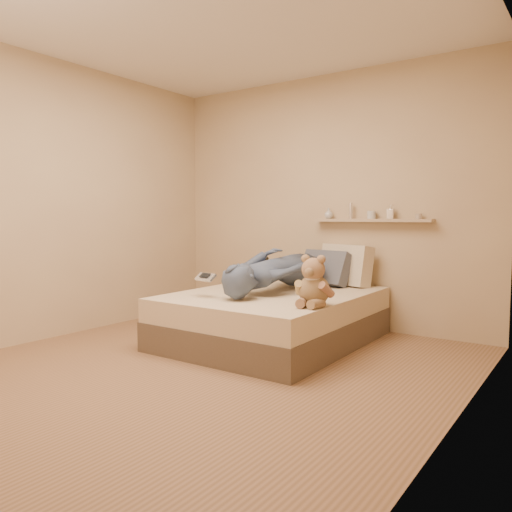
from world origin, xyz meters
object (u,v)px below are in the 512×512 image
Objects in this scene: person at (282,269)px; wall_shelf at (371,220)px; teddy_bear at (313,285)px; dark_plush at (265,270)px; game_console at (205,277)px; pillow_grey at (325,268)px; bed at (274,317)px; pillow_cream at (346,265)px.

person is 1.03m from wall_shelf.
teddy_bear is 0.33× the size of wall_shelf.
teddy_bear reaches higher than dark_plush.
dark_plush is 0.22× the size of wall_shelf.
dark_plush is at bearing -40.93° from person.
wall_shelf is (1.07, 0.28, 0.54)m from dark_plush.
game_console is at bearing -121.28° from wall_shelf.
wall_shelf reaches higher than teddy_bear.
dark_plush is (-0.18, 1.17, -0.06)m from game_console.
teddy_bear is 1.54m from dark_plush.
dark_plush is 1.23m from wall_shelf.
wall_shelf reaches higher than game_console.
pillow_grey is at bearing -150.13° from wall_shelf.
teddy_bear reaches higher than pillow_grey.
pillow_grey is at bearing 76.26° from bed.
person reaches higher than game_console.
pillow_grey reaches higher than game_console.
game_console is 0.17× the size of wall_shelf.
dark_plush reaches higher than bed.
teddy_bear is at bearing -67.46° from pillow_grey.
wall_shelf reaches higher than dark_plush.
game_console is at bearing -115.64° from pillow_cream.
bed is 4.75× the size of teddy_bear.
pillow_grey is at bearing 67.84° from game_console.
pillow_cream is at bearing 103.58° from teddy_bear.
game_console is 1.77m from wall_shelf.
teddy_bear is 1.19m from pillow_grey.
pillow_cream reaches higher than pillow_grey.
person reaches higher than pillow_grey.
pillow_cream is 0.51m from wall_shelf.
game_console is 1.34m from pillow_grey.
pillow_grey is at bearing -110.30° from person.
teddy_bear is 1.50× the size of dark_plush.
pillow_cream reaches higher than dark_plush.
dark_plush is at bearing -174.54° from pillow_grey.
dark_plush is 0.87m from pillow_cream.
teddy_bear is 0.89m from person.
bed is 0.76m from game_console.
pillow_grey is at bearing 112.54° from teddy_bear.
bed is 1.15× the size of person.
bed is 9.33× the size of game_console.
bed is 1.58× the size of wall_shelf.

